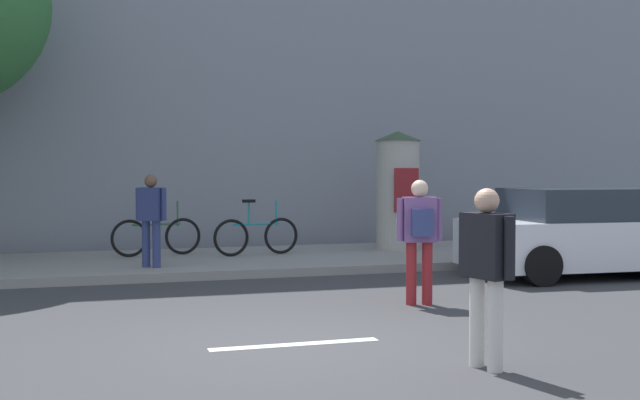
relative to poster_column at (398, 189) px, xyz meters
The scene contains 11 objects.
ground_plane 8.74m from the poster_column, 119.82° to the right, with size 80.00×80.00×0.00m, color #38383A.
sidewalk_curb 4.52m from the poster_column, behind, with size 36.00×4.00×0.15m, color gray.
lane_markings 8.74m from the poster_column, 119.82° to the right, with size 25.80×0.16×0.01m.
building_backdrop 7.50m from the poster_column, 133.54° to the left, with size 36.00×5.00×11.16m, color gray.
poster_column is the anchor object (origin of this frame).
pedestrian_near_pole 9.43m from the poster_column, 107.94° to the right, with size 0.35×0.64×1.64m.
pedestrian_in_red_top 6.02m from the poster_column, 110.01° to the right, with size 0.60×0.45×1.68m.
pedestrian_with_bag 5.46m from the poster_column, 162.73° to the right, with size 0.51×0.51×1.58m.
bicycle_leaning 3.21m from the poster_column, behind, with size 1.75×0.36×1.09m.
bicycle_upright 5.04m from the poster_column, behind, with size 1.75×0.36×1.09m.
parked_car_silver 4.36m from the poster_column, 61.90° to the right, with size 4.56×2.17×1.50m.
Camera 1 is at (-2.15, -7.82, 1.80)m, focal length 44.42 mm.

